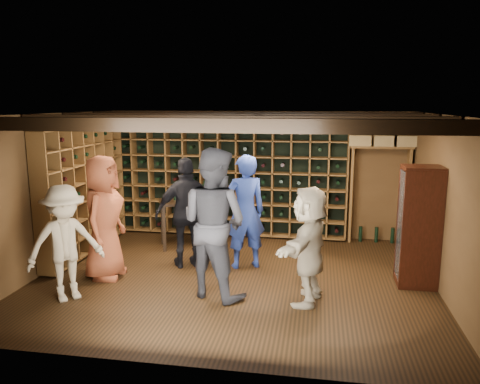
% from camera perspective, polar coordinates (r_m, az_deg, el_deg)
% --- Properties ---
extents(ground, '(6.00, 6.00, 0.00)m').
position_cam_1_polar(ground, '(7.35, -0.85, -10.44)').
color(ground, black).
rests_on(ground, ground).
extents(room_shell, '(6.00, 6.00, 6.00)m').
position_cam_1_polar(room_shell, '(6.90, -0.82, 8.79)').
color(room_shell, '#4F351B').
rests_on(room_shell, ground).
extents(wine_rack_back, '(4.65, 0.30, 2.20)m').
position_cam_1_polar(wine_rack_back, '(9.36, -1.46, 1.53)').
color(wine_rack_back, brown).
rests_on(wine_rack_back, ground).
extents(wine_rack_left, '(0.30, 2.65, 2.20)m').
position_cam_1_polar(wine_rack_left, '(8.72, -18.46, 0.27)').
color(wine_rack_left, brown).
rests_on(wine_rack_left, ground).
extents(crate_shelf, '(1.20, 0.32, 2.07)m').
position_cam_1_polar(crate_shelf, '(9.19, 16.81, 3.53)').
color(crate_shelf, brown).
rests_on(crate_shelf, ground).
extents(display_cabinet, '(0.55, 0.50, 1.75)m').
position_cam_1_polar(display_cabinet, '(7.31, 20.90, -4.23)').
color(display_cabinet, black).
rests_on(display_cabinet, ground).
extents(man_blue_shirt, '(0.80, 0.69, 1.86)m').
position_cam_1_polar(man_blue_shirt, '(7.56, 0.60, -2.43)').
color(man_blue_shirt, navy).
rests_on(man_blue_shirt, ground).
extents(man_grey_suit, '(1.25, 1.14, 2.08)m').
position_cam_1_polar(man_grey_suit, '(6.45, -3.19, -3.79)').
color(man_grey_suit, black).
rests_on(man_grey_suit, ground).
extents(guest_red_floral, '(0.63, 0.94, 1.90)m').
position_cam_1_polar(guest_red_floral, '(7.42, -16.29, -2.99)').
color(guest_red_floral, '#9C321C').
rests_on(guest_red_floral, ground).
extents(guest_woman_black, '(1.14, 0.87, 1.81)m').
position_cam_1_polar(guest_woman_black, '(7.65, -6.40, -2.55)').
color(guest_woman_black, black).
rests_on(guest_woman_black, ground).
extents(guest_khaki, '(1.14, 1.15, 1.60)m').
position_cam_1_polar(guest_khaki, '(6.79, -20.54, -5.86)').
color(guest_khaki, gray).
rests_on(guest_khaki, ground).
extents(guest_beige, '(0.82, 1.55, 1.60)m').
position_cam_1_polar(guest_beige, '(6.34, 8.40, -6.42)').
color(guest_beige, gray).
rests_on(guest_beige, ground).
extents(tasting_table, '(1.31, 0.99, 1.16)m').
position_cam_1_polar(tasting_table, '(8.77, -5.92, -1.63)').
color(tasting_table, black).
rests_on(tasting_table, ground).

